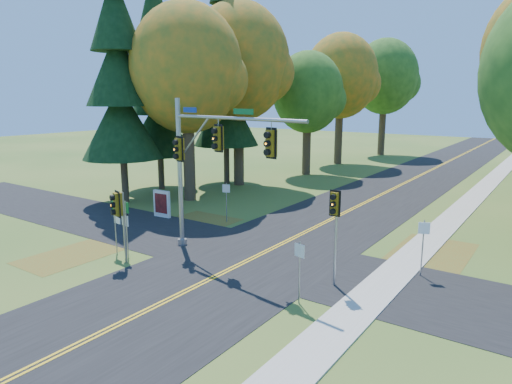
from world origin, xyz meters
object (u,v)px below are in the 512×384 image
Objects in this scene: traffic_mast at (205,156)px; info_kiosk at (162,204)px; east_signal_pole at (335,214)px; route_sign_cluster at (121,216)px.

info_kiosk is at bearing 161.27° from traffic_mast.
east_signal_pole reaches higher than route_sign_cluster.
info_kiosk is (-3.78, 6.22, -1.11)m from route_sign_cluster.
east_signal_pole is 10.29m from route_sign_cluster.
east_signal_pole is 14.39m from info_kiosk.
route_sign_cluster is at bearing -168.15° from east_signal_pole.
route_sign_cluster is at bearing -63.25° from info_kiosk.
traffic_mast is at bearing 177.61° from east_signal_pole.
route_sign_cluster reaches higher than info_kiosk.
info_kiosk is at bearing 126.06° from route_sign_cluster.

